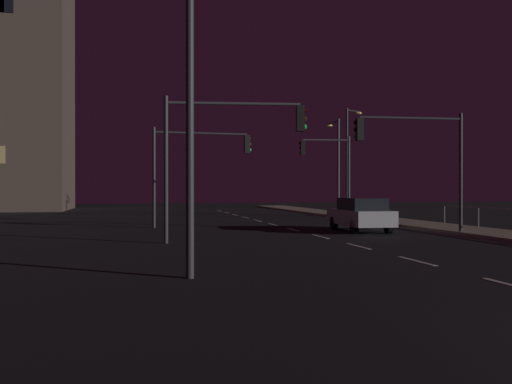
{
  "coord_description": "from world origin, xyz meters",
  "views": [
    {
      "loc": [
        -7.53,
        -4.75,
        1.97
      ],
      "look_at": [
        0.01,
        29.42,
        1.8
      ],
      "focal_mm": 38.6,
      "sensor_mm": 36.0,
      "label": 1
    }
  ],
  "objects_px": {
    "car": "(360,214)",
    "traffic_light_far_right": "(413,146)",
    "traffic_light_far_left": "(199,156)",
    "street_lamp_far_end": "(336,157)",
    "traffic_light_far_center": "(327,161)",
    "traffic_light_overhead_east": "(229,138)",
    "street_lamp_corner": "(349,151)",
    "street_lamp_across_street": "(182,71)"
  },
  "relations": [
    {
      "from": "traffic_light_far_left",
      "to": "traffic_light_overhead_east",
      "type": "bearing_deg",
      "value": -89.28
    },
    {
      "from": "traffic_light_far_left",
      "to": "street_lamp_across_street",
      "type": "relative_size",
      "value": 0.71
    },
    {
      "from": "car",
      "to": "street_lamp_far_end",
      "type": "distance_m",
      "value": 15.05
    },
    {
      "from": "car",
      "to": "street_lamp_across_street",
      "type": "distance_m",
      "value": 15.76
    },
    {
      "from": "traffic_light_overhead_east",
      "to": "street_lamp_corner",
      "type": "distance_m",
      "value": 21.54
    },
    {
      "from": "street_lamp_across_street",
      "to": "street_lamp_far_end",
      "type": "xyz_separation_m",
      "value": [
        13.44,
        26.21,
        -0.13
      ]
    },
    {
      "from": "traffic_light_far_left",
      "to": "street_lamp_far_end",
      "type": "bearing_deg",
      "value": 39.83
    },
    {
      "from": "traffic_light_overhead_east",
      "to": "street_lamp_corner",
      "type": "relative_size",
      "value": 0.69
    },
    {
      "from": "traffic_light_overhead_east",
      "to": "street_lamp_corner",
      "type": "xyz_separation_m",
      "value": [
        11.95,
        17.9,
        0.9
      ]
    },
    {
      "from": "street_lamp_corner",
      "to": "street_lamp_across_street",
      "type": "xyz_separation_m",
      "value": [
        -14.35,
        -26.06,
        -0.26
      ]
    },
    {
      "from": "traffic_light_far_center",
      "to": "street_lamp_far_end",
      "type": "distance_m",
      "value": 4.4
    },
    {
      "from": "street_lamp_far_end",
      "to": "traffic_light_far_left",
      "type": "bearing_deg",
      "value": -140.17
    },
    {
      "from": "traffic_light_far_right",
      "to": "street_lamp_corner",
      "type": "relative_size",
      "value": 0.66
    },
    {
      "from": "traffic_light_far_right",
      "to": "street_lamp_across_street",
      "type": "distance_m",
      "value": 14.5
    },
    {
      "from": "car",
      "to": "traffic_light_far_right",
      "type": "bearing_deg",
      "value": -60.05
    },
    {
      "from": "traffic_light_far_right",
      "to": "street_lamp_corner",
      "type": "bearing_deg",
      "value": 77.35
    },
    {
      "from": "traffic_light_far_right",
      "to": "traffic_light_overhead_east",
      "type": "relative_size",
      "value": 0.95
    },
    {
      "from": "car",
      "to": "traffic_light_far_right",
      "type": "height_order",
      "value": "traffic_light_far_right"
    },
    {
      "from": "car",
      "to": "street_lamp_across_street",
      "type": "relative_size",
      "value": 0.6
    },
    {
      "from": "traffic_light_far_left",
      "to": "traffic_light_far_right",
      "type": "bearing_deg",
      "value": -40.38
    },
    {
      "from": "traffic_light_far_center",
      "to": "traffic_light_far_right",
      "type": "distance_m",
      "value": 12.62
    },
    {
      "from": "car",
      "to": "street_lamp_across_street",
      "type": "xyz_separation_m",
      "value": [
        -9.3,
        -12.18,
        3.68
      ]
    },
    {
      "from": "traffic_light_overhead_east",
      "to": "street_lamp_across_street",
      "type": "bearing_deg",
      "value": -106.4
    },
    {
      "from": "car",
      "to": "traffic_light_far_center",
      "type": "bearing_deg",
      "value": 78.61
    },
    {
      "from": "traffic_light_far_right",
      "to": "traffic_light_overhead_east",
      "type": "xyz_separation_m",
      "value": [
        -8.29,
        -1.61,
        0.05
      ]
    },
    {
      "from": "traffic_light_far_right",
      "to": "traffic_light_overhead_east",
      "type": "height_order",
      "value": "traffic_light_overhead_east"
    },
    {
      "from": "traffic_light_overhead_east",
      "to": "street_lamp_far_end",
      "type": "height_order",
      "value": "street_lamp_far_end"
    },
    {
      "from": "car",
      "to": "traffic_light_far_center",
      "type": "relative_size",
      "value": 0.84
    },
    {
      "from": "traffic_light_far_center",
      "to": "car",
      "type": "bearing_deg",
      "value": -101.39
    },
    {
      "from": "car",
      "to": "traffic_light_far_left",
      "type": "height_order",
      "value": "traffic_light_far_left"
    },
    {
      "from": "car",
      "to": "street_lamp_across_street",
      "type": "bearing_deg",
      "value": -127.35
    },
    {
      "from": "traffic_light_far_center",
      "to": "traffic_light_overhead_east",
      "type": "bearing_deg",
      "value": -122.21
    },
    {
      "from": "traffic_light_far_right",
      "to": "street_lamp_far_end",
      "type": "height_order",
      "value": "street_lamp_far_end"
    },
    {
      "from": "street_lamp_across_street",
      "to": "traffic_light_far_left",
      "type": "bearing_deg",
      "value": 82.28
    },
    {
      "from": "traffic_light_far_center",
      "to": "street_lamp_across_street",
      "type": "relative_size",
      "value": 0.72
    },
    {
      "from": "traffic_light_far_center",
      "to": "traffic_light_overhead_east",
      "type": "xyz_separation_m",
      "value": [
        -8.95,
        -14.21,
        0.0
      ]
    },
    {
      "from": "traffic_light_overhead_east",
      "to": "street_lamp_corner",
      "type": "height_order",
      "value": "street_lamp_corner"
    },
    {
      "from": "traffic_light_far_left",
      "to": "street_lamp_across_street",
      "type": "bearing_deg",
      "value": -97.72
    },
    {
      "from": "traffic_light_far_right",
      "to": "traffic_light_far_center",
      "type": "bearing_deg",
      "value": 87.0
    },
    {
      "from": "traffic_light_far_left",
      "to": "traffic_light_far_right",
      "type": "distance_m",
      "value": 11.03
    },
    {
      "from": "car",
      "to": "street_lamp_far_end",
      "type": "xyz_separation_m",
      "value": [
        4.14,
        14.03,
        3.55
      ]
    },
    {
      "from": "street_lamp_far_end",
      "to": "traffic_light_far_center",
      "type": "bearing_deg",
      "value": -118.5
    }
  ]
}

